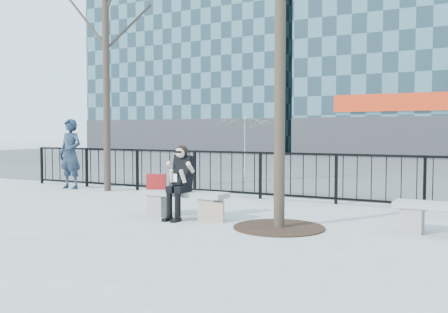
% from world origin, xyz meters
% --- Properties ---
extents(ground, '(120.00, 120.00, 0.00)m').
position_xyz_m(ground, '(0.00, 0.00, 0.00)').
color(ground, gray).
rests_on(ground, ground).
extents(street_surface, '(60.00, 23.00, 0.01)m').
position_xyz_m(street_surface, '(0.00, 15.00, 0.00)').
color(street_surface, '#474747').
rests_on(street_surface, ground).
extents(railing, '(14.00, 0.06, 1.10)m').
position_xyz_m(railing, '(0.00, 3.00, 0.55)').
color(railing, black).
rests_on(railing, ground).
extents(building_left, '(16.20, 10.20, 22.60)m').
position_xyz_m(building_left, '(-15.00, 27.00, 11.30)').
color(building_left, slate).
rests_on(building_left, ground).
extents(tree_left, '(2.80, 2.80, 6.50)m').
position_xyz_m(tree_left, '(-4.00, 2.50, 4.86)').
color(tree_left, black).
rests_on(tree_left, ground).
extents(tree_grate, '(1.50, 1.50, 0.02)m').
position_xyz_m(tree_grate, '(1.90, -0.10, 0.01)').
color(tree_grate, black).
rests_on(tree_grate, ground).
extents(bench_main, '(1.65, 0.46, 0.49)m').
position_xyz_m(bench_main, '(0.00, 0.00, 0.30)').
color(bench_main, slate).
rests_on(bench_main, ground).
extents(seated_woman, '(0.50, 0.64, 1.34)m').
position_xyz_m(seated_woman, '(0.00, -0.16, 0.67)').
color(seated_woman, black).
rests_on(seated_woman, ground).
extents(handbag, '(0.39, 0.30, 0.29)m').
position_xyz_m(handbag, '(-0.64, 0.02, 0.63)').
color(handbag, maroon).
rests_on(handbag, bench_main).
extents(shopping_bag, '(0.40, 0.25, 0.36)m').
position_xyz_m(shopping_bag, '(0.68, -0.13, 0.18)').
color(shopping_bag, '#CBB190').
rests_on(shopping_bag, ground).
extents(standing_man, '(0.72, 0.49, 1.92)m').
position_xyz_m(standing_man, '(-5.24, 2.42, 0.96)').
color(standing_man, black).
rests_on(standing_man, ground).
extents(vendor_umbrella, '(2.45, 2.49, 2.13)m').
position_xyz_m(vendor_umbrella, '(-2.35, 7.43, 1.07)').
color(vendor_umbrella, yellow).
rests_on(vendor_umbrella, ground).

